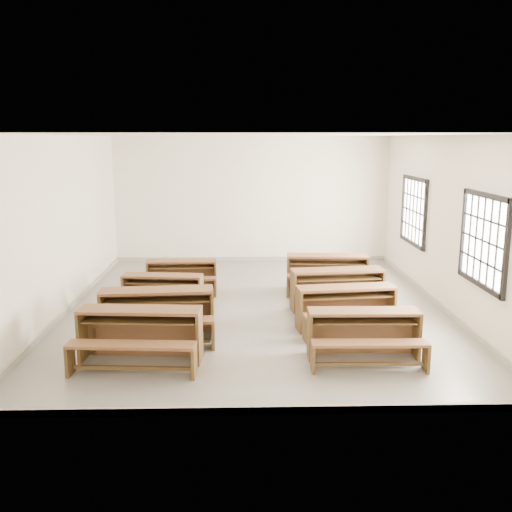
{
  "coord_description": "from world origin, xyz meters",
  "views": [
    {
      "loc": [
        -0.27,
        -10.33,
        3.15
      ],
      "look_at": [
        0.0,
        0.0,
        1.0
      ],
      "focal_mm": 40.0,
      "sensor_mm": 36.0,
      "label": 1
    }
  ],
  "objects_px": {
    "desk_set_5": "(347,305)",
    "desk_set_6": "(338,287)",
    "desk_set_0": "(140,332)",
    "desk_set_2": "(162,290)",
    "desk_set_4": "(364,331)",
    "desk_set_1": "(157,311)",
    "desk_set_7": "(327,270)",
    "desk_set_3": "(182,273)"
  },
  "relations": [
    {
      "from": "desk_set_1",
      "to": "desk_set_7",
      "type": "distance_m",
      "value": 4.21
    },
    {
      "from": "desk_set_3",
      "to": "desk_set_7",
      "type": "distance_m",
      "value": 3.04
    },
    {
      "from": "desk_set_1",
      "to": "desk_set_0",
      "type": "bearing_deg",
      "value": -100.55
    },
    {
      "from": "desk_set_1",
      "to": "desk_set_7",
      "type": "height_order",
      "value": "desk_set_1"
    },
    {
      "from": "desk_set_2",
      "to": "desk_set_3",
      "type": "distance_m",
      "value": 1.35
    },
    {
      "from": "desk_set_5",
      "to": "desk_set_1",
      "type": "bearing_deg",
      "value": 179.73
    },
    {
      "from": "desk_set_4",
      "to": "desk_set_5",
      "type": "xyz_separation_m",
      "value": [
        -0.02,
        1.28,
        0.01
      ]
    },
    {
      "from": "desk_set_1",
      "to": "desk_set_6",
      "type": "height_order",
      "value": "desk_set_1"
    },
    {
      "from": "desk_set_6",
      "to": "desk_set_2",
      "type": "bearing_deg",
      "value": 172.79
    },
    {
      "from": "desk_set_2",
      "to": "desk_set_3",
      "type": "bearing_deg",
      "value": 86.3
    },
    {
      "from": "desk_set_2",
      "to": "desk_set_3",
      "type": "xyz_separation_m",
      "value": [
        0.22,
        1.34,
        -0.01
      ]
    },
    {
      "from": "desk_set_4",
      "to": "desk_set_7",
      "type": "distance_m",
      "value": 3.76
    },
    {
      "from": "desk_set_5",
      "to": "desk_set_2",
      "type": "bearing_deg",
      "value": 152.64
    },
    {
      "from": "desk_set_3",
      "to": "desk_set_5",
      "type": "relative_size",
      "value": 0.85
    },
    {
      "from": "desk_set_0",
      "to": "desk_set_5",
      "type": "distance_m",
      "value": 3.45
    },
    {
      "from": "desk_set_2",
      "to": "desk_set_5",
      "type": "xyz_separation_m",
      "value": [
        3.21,
        -1.21,
        0.04
      ]
    },
    {
      "from": "desk_set_0",
      "to": "desk_set_6",
      "type": "height_order",
      "value": "desk_set_0"
    },
    {
      "from": "desk_set_1",
      "to": "desk_set_4",
      "type": "bearing_deg",
      "value": -20.81
    },
    {
      "from": "desk_set_0",
      "to": "desk_set_6",
      "type": "bearing_deg",
      "value": 41.08
    },
    {
      "from": "desk_set_0",
      "to": "desk_set_4",
      "type": "relative_size",
      "value": 1.11
    },
    {
      "from": "desk_set_5",
      "to": "desk_set_6",
      "type": "height_order",
      "value": "desk_set_6"
    },
    {
      "from": "desk_set_3",
      "to": "desk_set_7",
      "type": "xyz_separation_m",
      "value": [
        3.04,
        -0.07,
        0.06
      ]
    },
    {
      "from": "desk_set_4",
      "to": "desk_set_5",
      "type": "height_order",
      "value": "desk_set_5"
    },
    {
      "from": "desk_set_3",
      "to": "desk_set_5",
      "type": "height_order",
      "value": "desk_set_5"
    },
    {
      "from": "desk_set_3",
      "to": "desk_set_7",
      "type": "relative_size",
      "value": 0.84
    },
    {
      "from": "desk_set_2",
      "to": "desk_set_5",
      "type": "height_order",
      "value": "desk_set_5"
    },
    {
      "from": "desk_set_1",
      "to": "desk_set_3",
      "type": "bearing_deg",
      "value": 84.09
    },
    {
      "from": "desk_set_0",
      "to": "desk_set_1",
      "type": "bearing_deg",
      "value": 87.64
    },
    {
      "from": "desk_set_0",
      "to": "desk_set_2",
      "type": "relative_size",
      "value": 1.16
    },
    {
      "from": "desk_set_0",
      "to": "desk_set_4",
      "type": "bearing_deg",
      "value": 4.69
    },
    {
      "from": "desk_set_5",
      "to": "desk_set_6",
      "type": "distance_m",
      "value": 1.12
    },
    {
      "from": "desk_set_4",
      "to": "desk_set_1",
      "type": "bearing_deg",
      "value": 164.34
    },
    {
      "from": "desk_set_1",
      "to": "desk_set_2",
      "type": "bearing_deg",
      "value": 90.77
    },
    {
      "from": "desk_set_0",
      "to": "desk_set_6",
      "type": "distance_m",
      "value": 4.05
    },
    {
      "from": "desk_set_5",
      "to": "desk_set_7",
      "type": "height_order",
      "value": "desk_set_7"
    },
    {
      "from": "desk_set_0",
      "to": "desk_set_4",
      "type": "distance_m",
      "value": 3.21
    },
    {
      "from": "desk_set_2",
      "to": "desk_set_6",
      "type": "xyz_separation_m",
      "value": [
        3.26,
        -0.09,
        0.06
      ]
    },
    {
      "from": "desk_set_5",
      "to": "desk_set_6",
      "type": "bearing_deg",
      "value": 81.04
    },
    {
      "from": "desk_set_2",
      "to": "desk_set_7",
      "type": "relative_size",
      "value": 0.88
    },
    {
      "from": "desk_set_0",
      "to": "desk_set_3",
      "type": "xyz_separation_m",
      "value": [
        0.2,
        3.86,
        -0.08
      ]
    },
    {
      "from": "desk_set_1",
      "to": "desk_set_5",
      "type": "bearing_deg",
      "value": 2.42
    },
    {
      "from": "desk_set_2",
      "to": "desk_set_5",
      "type": "distance_m",
      "value": 3.43
    }
  ]
}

